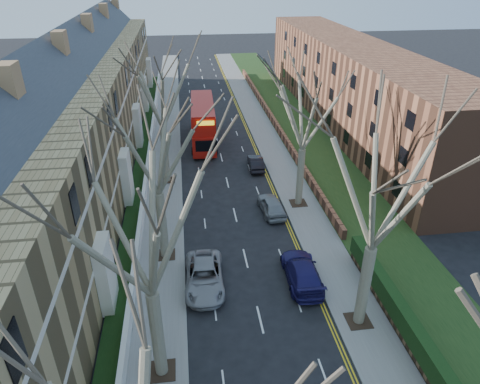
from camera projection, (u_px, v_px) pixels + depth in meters
name	position (u px, v px, depth m)	size (l,w,h in m)	color
pavement_left	(166.00, 139.00, 50.84)	(3.00, 102.00, 0.12)	slate
pavement_right	(265.00, 134.00, 52.26)	(3.00, 102.00, 0.12)	slate
terrace_left	(78.00, 120.00, 40.36)	(9.70, 78.00, 13.60)	#967A4C
flats_right	(349.00, 83.00, 54.74)	(13.97, 54.00, 10.00)	brown
front_wall_left	(148.00, 164.00, 43.42)	(0.30, 78.00, 1.00)	white
grass_verge_right	(301.00, 132.00, 52.75)	(6.00, 102.00, 0.06)	#183312
tree_left_mid	(142.00, 216.00, 17.62)	(10.50, 10.50, 14.71)	#655E48
tree_left_far	(153.00, 136.00, 26.47)	(10.15, 10.15, 14.22)	#655E48
tree_left_dist	(159.00, 83.00, 36.76)	(10.50, 10.50, 14.71)	#655E48
tree_right_mid	(384.00, 178.00, 20.71)	(10.50, 10.50, 14.71)	#655E48
tree_right_far	(306.00, 101.00, 33.04)	(10.15, 10.15, 14.22)	#655E48
double_decker_bus	(203.00, 123.00, 49.17)	(3.12, 11.25, 4.67)	#A1120B
car_left_far	(205.00, 277.00, 27.78)	(2.47, 5.37, 1.49)	gray
car_right_near	(302.00, 272.00, 28.19)	(2.15, 5.28, 1.53)	#1C1753
car_right_mid	(271.00, 205.00, 35.88)	(1.72, 4.27, 1.46)	gray
car_right_far	(256.00, 163.00, 43.58)	(1.36, 3.91, 1.29)	black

